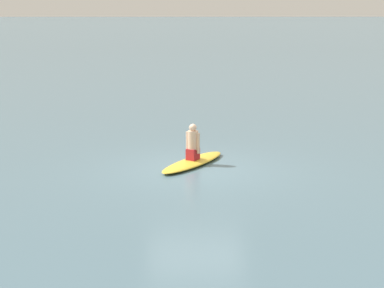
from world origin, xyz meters
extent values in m
plane|color=slate|center=(0.00, 0.00, 0.00)|extent=(400.00, 400.00, 0.00)
ellipsoid|color=gold|center=(-0.49, -0.08, 0.07)|extent=(2.65, 2.07, 0.14)
cube|color=#A51E23|center=(-0.49, -0.08, 0.29)|extent=(0.40, 0.39, 0.30)
cylinder|color=#D6AD8E|center=(-0.49, -0.08, 0.66)|extent=(0.38, 0.38, 0.49)
sphere|color=#D6AD8E|center=(-0.49, -0.08, 1.00)|extent=(0.20, 0.20, 0.20)
cylinder|color=#D6AD8E|center=(-0.39, 0.06, 0.60)|extent=(0.11, 0.11, 0.54)
cylinder|color=#D6AD8E|center=(-0.58, -0.22, 0.60)|extent=(0.11, 0.11, 0.54)
camera|label=1|loc=(15.50, -0.50, 4.14)|focal=58.51mm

